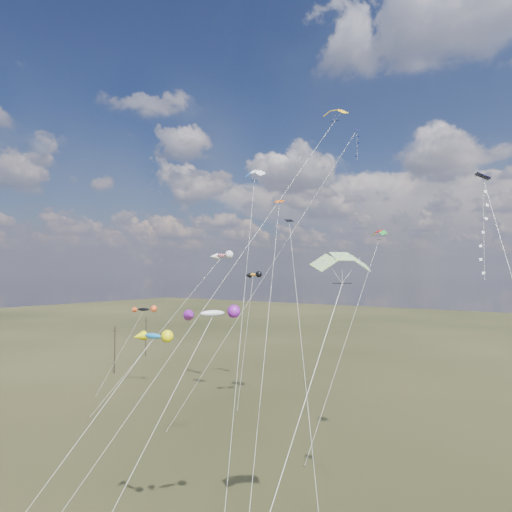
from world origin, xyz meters
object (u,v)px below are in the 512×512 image
Objects in this scene: utility_pole_far at (146,336)px; novelty_black_orange at (143,310)px; utility_pole_near at (115,349)px; parafoil_yellow at (334,112)px.

utility_pole_far is 31.14m from novelty_black_orange.
utility_pole_near is 1.00× the size of utility_pole_far.
utility_pole_far is at bearing 155.75° from parafoil_yellow.
novelty_black_orange is at bearing -42.19° from utility_pole_far.
utility_pole_near is at bearing -60.26° from utility_pole_far.
utility_pole_far is 65.92m from parafoil_yellow.
utility_pole_near and utility_pole_far have the same top height.
parafoil_yellow is 2.69× the size of novelty_black_orange.
utility_pole_near is at bearing 156.47° from novelty_black_orange.
novelty_black_orange reaches higher than utility_pole_near.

